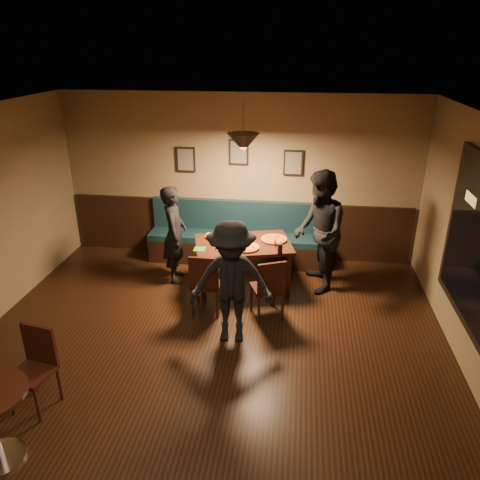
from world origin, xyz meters
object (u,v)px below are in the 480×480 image
Objects in this scene: dining_table at (243,266)px; tabasco_bottle at (275,243)px; chair_near_right at (267,287)px; soda_glass at (280,249)px; diner_right at (319,232)px; cafe_chair_far at (31,372)px; diner_front at (232,283)px; booth_bench at (237,234)px; chair_near_left at (207,282)px; diner_left at (174,234)px.

dining_table is 13.01× the size of tabasco_bottle.
chair_near_right is 5.88× the size of soda_glass.
chair_near_right is 1.24m from diner_right.
tabasco_bottle is 3.62m from cafe_chair_far.
diner_front reaches higher than tabasco_bottle.
booth_bench is 3.29× the size of chair_near_left.
booth_bench is at bearing 88.53° from dining_table.
diner_right reaches higher than booth_bench.
chair_near_left is 1.03× the size of cafe_chair_far.
chair_near_right is 3.05m from cafe_chair_far.
diner_right is at bearing 49.97° from diner_front.
diner_left reaches higher than soda_glass.
diner_left is 0.84× the size of diner_right.
booth_bench is at bearing 125.56° from tabasco_bottle.
diner_right is 12.22× the size of soda_glass.
diner_right reaches higher than soda_glass.
diner_left is at bearing -92.89° from cafe_chair_far.
chair_near_right is at bearing -0.96° from chair_near_left.
cafe_chair_far reaches higher than dining_table.
chair_near_left is 6.01× the size of soda_glass.
diner_left reaches higher than dining_table.
booth_bench is 3.36× the size of chair_near_right.
diner_right is 1.15× the size of diner_front.
tabasco_bottle is (0.45, 1.30, 0.00)m from diner_front.
diner_right is at bearing -7.06° from dining_table.
cafe_chair_far is (-2.29, -2.78, -0.36)m from tabasco_bottle.
diner_left is at bearing 157.48° from dining_table.
diner_left is 1.86m from diner_front.
diner_front is at bearing -103.89° from dining_table.
chair_near_left is 0.83m from diner_front.
booth_bench reaches higher than dining_table.
tabasco_bottle is at bearing 37.66° from chair_near_left.
diner_left is (-1.09, 0.14, 0.40)m from dining_table.
cafe_chair_far is (-0.72, -2.97, -0.33)m from diner_left.
dining_table is 1.26m from diner_right.
chair_near_right is at bearing -68.89° from booth_bench.
chair_near_left is at bearing 155.31° from chair_near_right.
soda_glass is at bearing 48.84° from chair_near_right.
tabasco_bottle is (0.05, 0.70, 0.36)m from chair_near_right.
dining_table is 0.91× the size of diner_left.
diner_left is 1.58m from tabasco_bottle.
dining_table is at bearing 174.41° from tabasco_bottle.
diner_left is 14.33× the size of tabasco_bottle.
soda_glass reaches higher than dining_table.
cafe_chair_far is (-1.39, -2.10, -0.01)m from chair_near_left.
cafe_chair_far is at bearing -133.36° from soda_glass.
diner_right is at bearing -30.27° from booth_bench.
chair_near_left is at bearing -69.48° from diner_right.
chair_near_left reaches higher than soda_glass.
booth_bench is 3.38× the size of cafe_chair_far.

